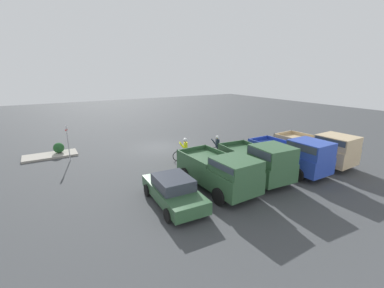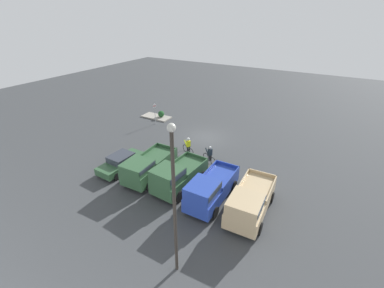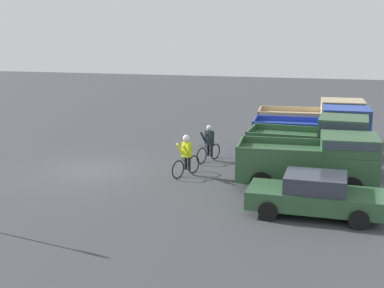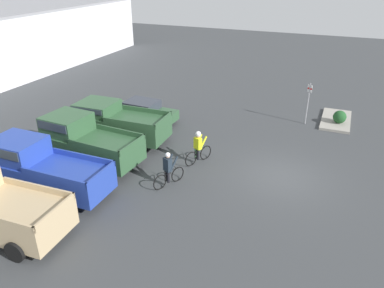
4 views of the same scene
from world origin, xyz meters
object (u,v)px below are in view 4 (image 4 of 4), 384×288
at_px(pickup_truck_1, 41,166).
at_px(fire_lane_sign, 308,100).
at_px(pickup_truck_2, 85,140).
at_px(cyclist_1, 168,169).
at_px(sedan_0, 142,112).
at_px(shrub, 340,117).
at_px(pickup_truck_3, 117,122).
at_px(cyclist_0, 198,147).

bearing_deg(pickup_truck_1, fire_lane_sign, -38.57).
relative_size(pickup_truck_2, cyclist_1, 3.00).
bearing_deg(pickup_truck_2, cyclist_1, -95.15).
distance_m(pickup_truck_1, cyclist_1, 5.42).
xyz_separation_m(sedan_0, fire_lane_sign, (3.57, -9.40, 0.86)).
relative_size(pickup_truck_1, shrub, 6.78).
bearing_deg(shrub, pickup_truck_3, 121.61).
relative_size(pickup_truck_3, cyclist_0, 2.99).
distance_m(cyclist_0, fire_lane_sign, 8.31).
bearing_deg(cyclist_0, pickup_truck_2, 111.75).
bearing_deg(sedan_0, pickup_truck_3, -179.20).
xyz_separation_m(pickup_truck_1, fire_lane_sign, (11.97, -9.55, 0.40)).
bearing_deg(shrub, cyclist_0, 141.06).
xyz_separation_m(cyclist_0, shrub, (7.65, -6.18, -0.33)).
relative_size(fire_lane_sign, shrub, 3.29).
bearing_deg(pickup_truck_1, cyclist_1, -63.54).
bearing_deg(cyclist_1, pickup_truck_1, 116.46).
relative_size(pickup_truck_1, pickup_truck_2, 1.07).
height_order(pickup_truck_3, shrub, pickup_truck_3).
height_order(pickup_truck_2, sedan_0, pickup_truck_2).
bearing_deg(cyclist_1, shrub, -33.18).
xyz_separation_m(pickup_truck_1, cyclist_1, (2.41, -4.84, -0.35)).
xyz_separation_m(pickup_truck_2, fire_lane_sign, (9.14, -9.39, 0.36)).
xyz_separation_m(sedan_0, cyclist_0, (-3.53, -5.12, 0.18)).
bearing_deg(cyclist_0, shrub, -38.94).
bearing_deg(fire_lane_sign, sedan_0, 110.81).
bearing_deg(sedan_0, pickup_truck_2, -179.95).
xyz_separation_m(cyclist_0, fire_lane_sign, (7.10, -4.27, 0.68)).
relative_size(cyclist_0, cyclist_1, 1.03).
height_order(cyclist_1, fire_lane_sign, fire_lane_sign).
relative_size(cyclist_0, fire_lane_sign, 0.66).
distance_m(pickup_truck_2, cyclist_1, 4.72).
height_order(cyclist_1, shrub, cyclist_1).
bearing_deg(shrub, fire_lane_sign, 106.15).
bearing_deg(shrub, pickup_truck_1, 137.55).
bearing_deg(fire_lane_sign, pickup_truck_1, 141.43).
bearing_deg(pickup_truck_2, pickup_truck_1, 176.82).
bearing_deg(cyclist_0, sedan_0, 55.44).
relative_size(pickup_truck_3, shrub, 6.50).
xyz_separation_m(pickup_truck_3, shrub, (6.93, -11.27, -0.57)).
xyz_separation_m(pickup_truck_1, sedan_0, (8.40, -0.15, -0.47)).
height_order(pickup_truck_1, cyclist_1, pickup_truck_1).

